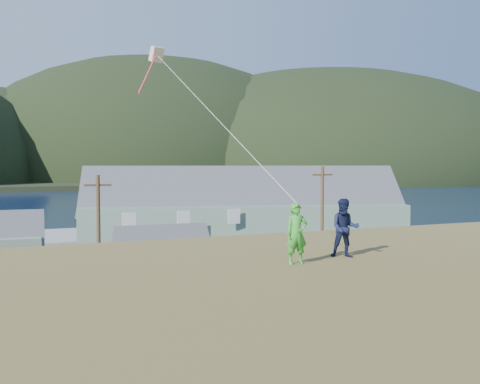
% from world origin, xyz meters
% --- Properties ---
extents(ground, '(900.00, 900.00, 0.00)m').
position_xyz_m(ground, '(0.00, 0.00, 0.00)').
color(ground, '#0A1638').
rests_on(ground, ground).
extents(grass_strip, '(110.00, 8.00, 0.10)m').
position_xyz_m(grass_strip, '(0.00, -2.00, 0.05)').
color(grass_strip, '#4C3D19').
rests_on(grass_strip, ground).
extents(waterfront_lot, '(72.00, 36.00, 0.12)m').
position_xyz_m(waterfront_lot, '(0.00, 17.00, 0.06)').
color(waterfront_lot, '#28282B').
rests_on(waterfront_lot, ground).
extents(wharf, '(26.00, 14.00, 0.90)m').
position_xyz_m(wharf, '(-6.00, 40.00, 0.45)').
color(wharf, gray).
rests_on(wharf, ground).
extents(far_shore, '(900.00, 320.00, 2.00)m').
position_xyz_m(far_shore, '(0.00, 330.00, 1.00)').
color(far_shore, black).
rests_on(far_shore, ground).
extents(far_hills, '(760.00, 265.00, 143.00)m').
position_xyz_m(far_hills, '(35.59, 279.38, 2.00)').
color(far_hills, black).
rests_on(far_hills, ground).
extents(lodge, '(34.55, 17.36, 11.71)m').
position_xyz_m(lodge, '(14.98, 20.68, 4.51)').
color(lodge, slate).
rests_on(lodge, waterfront_lot).
extents(shed_white, '(7.73, 5.28, 6.02)m').
position_xyz_m(shed_white, '(3.58, 10.12, 2.32)').
color(shed_white, silver).
rests_on(shed_white, waterfront_lot).
extents(utility_poles, '(32.49, 0.24, 9.63)m').
position_xyz_m(utility_poles, '(-2.48, 1.50, 4.72)').
color(utility_poles, '#47331E').
rests_on(utility_poles, waterfront_lot).
extents(kite_flyer_green, '(0.65, 0.47, 1.65)m').
position_xyz_m(kite_flyer_green, '(0.05, -18.56, 8.03)').
color(kite_flyer_green, green).
rests_on(kite_flyer_green, hillside).
extents(kite_flyer_navy, '(1.04, 0.97, 1.71)m').
position_xyz_m(kite_flyer_navy, '(1.85, -18.16, 8.05)').
color(kite_flyer_navy, '#141B39').
rests_on(kite_flyer_navy, hillside).
extents(kite_rig, '(1.68, 3.85, 9.04)m').
position_xyz_m(kite_rig, '(-2.11, -11.73, 13.78)').
color(kite_rig, beige).
rests_on(kite_rig, ground).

